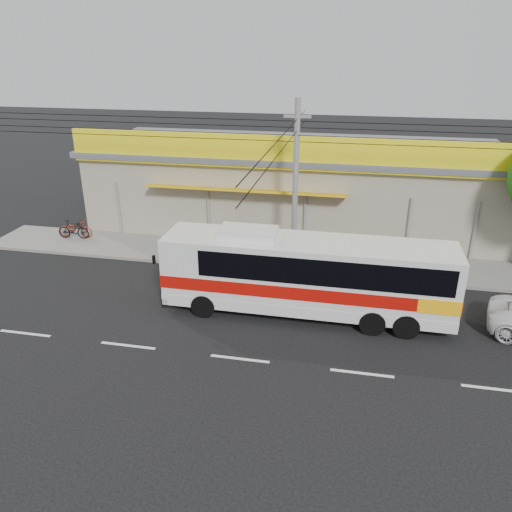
# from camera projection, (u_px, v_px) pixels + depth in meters

# --- Properties ---
(ground) EXTENTS (120.00, 120.00, 0.00)m
(ground) POSITION_uv_depth(u_px,v_px,m) (255.00, 321.00, 18.88)
(ground) COLOR black
(ground) RESTS_ON ground
(sidewalk) EXTENTS (30.00, 3.20, 0.15)m
(sidewalk) POSITION_uv_depth(u_px,v_px,m) (280.00, 258.00, 24.26)
(sidewalk) COLOR slate
(sidewalk) RESTS_ON ground
(lane_markings) EXTENTS (50.00, 0.12, 0.01)m
(lane_markings) POSITION_uv_depth(u_px,v_px,m) (240.00, 359.00, 16.62)
(lane_markings) COLOR silver
(lane_markings) RESTS_ON ground
(storefront_building) EXTENTS (22.60, 9.20, 5.70)m
(storefront_building) POSITION_uv_depth(u_px,v_px,m) (295.00, 184.00, 28.37)
(storefront_building) COLOR gray
(storefront_building) RESTS_ON ground
(coach_bus) EXTENTS (10.86, 2.34, 3.34)m
(coach_bus) POSITION_uv_depth(u_px,v_px,m) (311.00, 272.00, 18.70)
(coach_bus) COLOR silver
(coach_bus) RESTS_ON ground
(motorbike_red) EXTENTS (1.87, 0.82, 0.95)m
(motorbike_red) POSITION_uv_depth(u_px,v_px,m) (75.00, 229.00, 26.47)
(motorbike_red) COLOR #9C260B
(motorbike_red) RESTS_ON sidewalk
(motorbike_dark) EXTENTS (1.72, 0.63, 1.01)m
(motorbike_dark) POSITION_uv_depth(u_px,v_px,m) (73.00, 229.00, 26.28)
(motorbike_dark) COLOR black
(motorbike_dark) RESTS_ON sidewalk
(utility_pole) EXTENTS (34.00, 14.00, 7.65)m
(utility_pole) POSITION_uv_depth(u_px,v_px,m) (297.00, 130.00, 21.02)
(utility_pole) COLOR slate
(utility_pole) RESTS_ON ground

